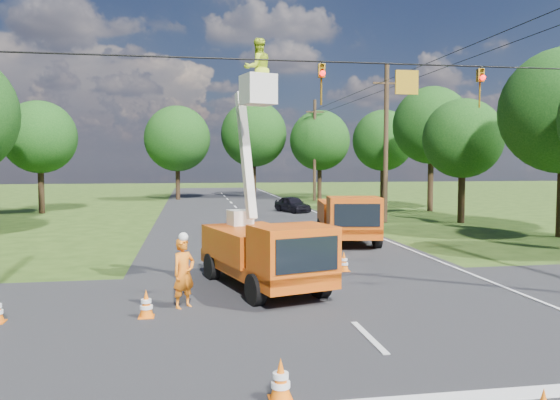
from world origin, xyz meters
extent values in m
plane|color=#2A4314|center=(0.00, 20.00, 0.00)|extent=(140.00, 140.00, 0.00)
cube|color=black|center=(0.00, 20.00, 0.00)|extent=(12.00, 100.00, 0.06)
cube|color=black|center=(0.00, 2.00, 0.00)|extent=(56.00, 10.00, 0.07)
cube|color=silver|center=(5.60, 20.00, 0.00)|extent=(0.12, 90.00, 0.02)
cube|color=#CE440E|center=(-1.66, 5.14, 0.68)|extent=(3.61, 6.06, 0.43)
cube|color=#CE440E|center=(-1.08, 3.18, 1.42)|extent=(2.46, 2.14, 1.42)
cube|color=black|center=(-0.86, 2.40, 1.47)|extent=(1.75, 0.56, 0.90)
cube|color=#CE440E|center=(-1.87, 5.87, 1.28)|extent=(3.13, 4.00, 0.95)
cylinder|color=black|center=(-2.11, 3.12, 0.44)|extent=(0.54, 0.92, 0.87)
cylinder|color=black|center=(-0.19, 3.69, 0.44)|extent=(0.54, 0.92, 0.87)
cylinder|color=black|center=(-3.12, 6.59, 0.44)|extent=(0.54, 0.92, 0.87)
cylinder|color=black|center=(-1.21, 7.15, 0.44)|extent=(0.54, 0.92, 0.87)
cube|color=silver|center=(-2.17, 6.87, 1.99)|extent=(0.88, 0.88, 0.52)
cube|color=silver|center=(-2.02, 6.37, 4.08)|extent=(0.61, 1.29, 4.12)
cube|color=silver|center=(-1.74, 5.41, 6.03)|extent=(1.12, 1.12, 0.90)
imported|color=#C6E526|center=(-1.74, 5.41, 6.63)|extent=(1.09, 0.97, 1.87)
cube|color=#CE440E|center=(3.64, 14.05, 0.74)|extent=(3.16, 6.45, 0.46)
cube|color=#CE440E|center=(3.31, 11.86, 1.55)|extent=(2.50, 2.07, 1.55)
cube|color=black|center=(3.18, 10.99, 1.60)|extent=(1.95, 0.35, 0.98)
cube|color=#CE440E|center=(3.76, 14.87, 1.39)|extent=(2.96, 4.13, 1.03)
cylinder|color=black|center=(2.28, 12.28, 0.47)|extent=(0.47, 0.99, 0.95)
cylinder|color=black|center=(4.42, 11.96, 0.47)|extent=(0.47, 0.99, 0.95)
cylinder|color=black|center=(2.86, 16.15, 0.47)|extent=(0.47, 0.99, 0.95)
cylinder|color=black|center=(5.00, 15.83, 0.47)|extent=(0.47, 0.99, 0.95)
imported|color=#E35913|center=(-3.99, 3.19, 0.94)|extent=(0.81, 0.78, 1.87)
imported|color=black|center=(3.94, 29.72, 0.62)|extent=(2.64, 3.93, 1.24)
cone|color=orange|center=(-2.41, -2.76, 0.38)|extent=(0.36, 0.36, 0.70)
cube|color=orange|center=(-2.41, -2.76, 0.04)|extent=(0.38, 0.38, 0.04)
cylinder|color=white|center=(-2.41, -2.76, 0.44)|extent=(0.26, 0.26, 0.09)
cylinder|color=white|center=(-2.41, -2.76, 0.29)|extent=(0.31, 0.31, 0.09)
cone|color=orange|center=(1.49, 7.13, 0.38)|extent=(0.36, 0.36, 0.70)
cube|color=orange|center=(1.49, 7.13, 0.04)|extent=(0.38, 0.38, 0.04)
cylinder|color=white|center=(1.49, 7.13, 0.44)|extent=(0.26, 0.26, 0.09)
cylinder|color=white|center=(1.49, 7.13, 0.29)|extent=(0.31, 0.31, 0.09)
cone|color=orange|center=(1.80, 11.63, 0.38)|extent=(0.36, 0.36, 0.70)
cube|color=orange|center=(1.80, 11.63, 0.04)|extent=(0.38, 0.38, 0.04)
cylinder|color=white|center=(1.80, 11.63, 0.44)|extent=(0.26, 0.26, 0.09)
cylinder|color=white|center=(1.80, 11.63, 0.29)|extent=(0.31, 0.31, 0.09)
cone|color=orange|center=(-4.90, 2.40, 0.38)|extent=(0.36, 0.36, 0.70)
cube|color=orange|center=(-4.90, 2.40, 0.04)|extent=(0.38, 0.38, 0.04)
cylinder|color=white|center=(-4.90, 2.40, 0.44)|extent=(0.26, 0.26, 0.09)
cylinder|color=white|center=(-4.90, 2.40, 0.29)|extent=(0.31, 0.31, 0.09)
cone|color=orange|center=(3.80, 17.61, 0.38)|extent=(0.36, 0.36, 0.70)
cube|color=orange|center=(3.80, 17.61, 0.04)|extent=(0.38, 0.38, 0.04)
cylinder|color=white|center=(3.80, 17.61, 0.44)|extent=(0.26, 0.26, 0.09)
cylinder|color=white|center=(3.80, 17.61, 0.29)|extent=(0.31, 0.31, 0.09)
cylinder|color=#4C3823|center=(8.50, 22.00, 5.00)|extent=(0.30, 0.30, 10.00)
cube|color=#4C3823|center=(8.50, 22.00, 8.80)|extent=(1.80, 0.12, 0.12)
cylinder|color=#4C3823|center=(8.50, 42.00, 5.00)|extent=(0.30, 0.30, 10.00)
cube|color=#4C3823|center=(8.50, 42.00, 8.80)|extent=(1.80, 0.12, 0.12)
cylinder|color=black|center=(-0.50, 2.00, 6.30)|extent=(18.00, 0.04, 0.04)
cube|color=#AF7F15|center=(1.60, 2.00, 5.85)|extent=(0.60, 0.05, 0.60)
imported|color=#AF7F15|center=(-0.60, 2.00, 5.75)|extent=(0.16, 0.20, 1.00)
sphere|color=#FF0C0C|center=(-0.60, 1.88, 6.00)|extent=(0.14, 0.14, 0.14)
imported|color=#AF7F15|center=(3.60, 2.00, 5.75)|extent=(0.16, 0.20, 1.00)
sphere|color=#FF0C0C|center=(3.60, 1.88, 6.00)|extent=(0.14, 0.14, 0.14)
cylinder|color=#382616|center=(-14.80, 32.00, 2.02)|extent=(0.44, 0.44, 4.05)
sphere|color=#0F3A0F|center=(-14.80, 32.00, 5.70)|extent=(5.40, 5.40, 5.40)
cylinder|color=#382616|center=(13.20, 21.00, 1.89)|extent=(0.44, 0.44, 3.78)
sphere|color=#0F3A0F|center=(13.20, 21.00, 5.33)|extent=(5.00, 5.00, 5.00)
cylinder|color=#382616|center=(14.80, 29.00, 2.38)|extent=(0.44, 0.44, 4.75)
sphere|color=#0F3A0F|center=(14.80, 29.00, 6.70)|extent=(6.00, 6.00, 6.00)
cylinder|color=#382616|center=(13.80, 37.00, 2.07)|extent=(0.44, 0.44, 4.14)
sphere|color=#0F3A0F|center=(13.80, 37.00, 5.83)|extent=(5.60, 5.60, 5.60)
cylinder|color=#382616|center=(-5.00, 45.00, 2.20)|extent=(0.44, 0.44, 4.40)
sphere|color=#0F3A0F|center=(-5.00, 45.00, 6.20)|extent=(6.60, 6.60, 6.60)
cylinder|color=#382616|center=(3.00, 47.00, 2.42)|extent=(0.44, 0.44, 4.84)
sphere|color=#0F3A0F|center=(3.00, 47.00, 6.82)|extent=(7.00, 7.00, 7.00)
cylinder|color=#382616|center=(9.50, 44.00, 2.16)|extent=(0.44, 0.44, 4.31)
sphere|color=#0F3A0F|center=(9.50, 44.00, 6.08)|extent=(6.20, 6.20, 6.20)
camera|label=1|loc=(-3.81, -11.16, 3.85)|focal=35.00mm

